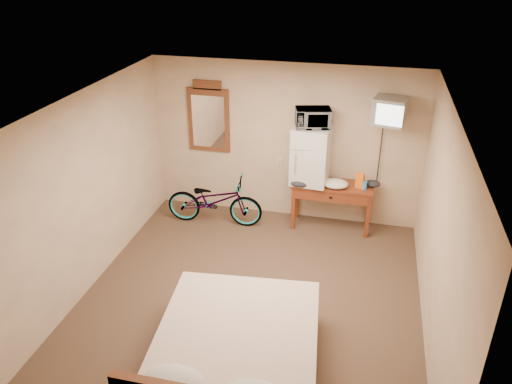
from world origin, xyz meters
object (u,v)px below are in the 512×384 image
desk (332,193)px  blue_cup (365,185)px  crt_television (389,111)px  bicycle (215,200)px  mini_fridge (311,155)px  microwave (313,118)px  bed (233,364)px  wall_mirror (209,118)px

desk → blue_cup: bearing=-4.6°
crt_television → bicycle: (-2.50, -0.28, -1.55)m
desk → mini_fridge: (-0.36, 0.04, 0.57)m
microwave → blue_cup: 1.27m
crt_television → blue_cup: bearing=-165.7°
blue_cup → crt_television: (0.22, 0.06, 1.14)m
desk → bed: (-0.63, -3.37, -0.33)m
mini_fridge → crt_television: 1.30m
wall_mirror → bicycle: wall_mirror is taller
mini_fridge → microwave: (0.00, 0.00, 0.58)m
blue_cup → bicycle: size_ratio=0.08×
crt_television → wall_mirror: 2.76m
blue_cup → bed: bed is taller
bicycle → wall_mirror: bearing=19.1°
desk → crt_television: (0.70, 0.02, 1.34)m
blue_cup → bed: 3.55m
wall_mirror → blue_cup: bearing=-7.0°
bed → bicycle: bearing=110.7°
microwave → blue_cup: size_ratio=3.99×
mini_fridge → bed: 3.54m
bed → microwave: bearing=85.4°
crt_television → bed: crt_television is taller
blue_cup → crt_television: crt_television is taller
bicycle → bed: bearing=-162.6°
mini_fridge → bed: bearing=-94.6°
blue_cup → bicycle: (-2.28, -0.23, -0.41)m
mini_fridge → blue_cup: mini_fridge is taller
crt_television → wall_mirror: (-2.72, 0.25, -0.38)m
microwave → bed: (-0.28, -3.41, -1.48)m
mini_fridge → bicycle: mini_fridge is taller
crt_television → bed: 4.00m
desk → microwave: (-0.36, 0.04, 1.15)m
bed → crt_television: bearing=68.6°
bed → desk: bearing=79.4°
microwave → wall_mirror: 1.70m
microwave → bed: microwave is taller
desk → crt_television: 1.51m
wall_mirror → bicycle: (0.22, -0.53, -1.17)m
bicycle → mini_fridge: bearing=-81.5°
mini_fridge → crt_television: crt_television is taller
crt_television → bed: bearing=-111.4°
bicycle → desk: bearing=-85.0°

